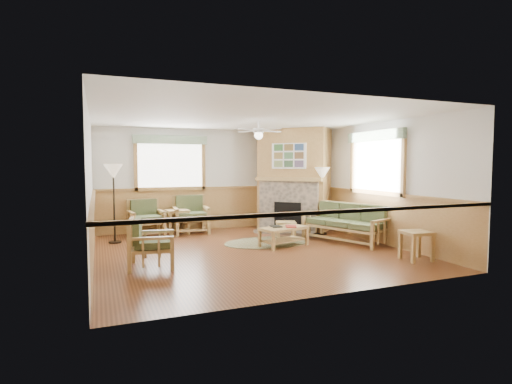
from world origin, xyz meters
name	(u,v)px	position (x,y,z in m)	size (l,w,h in m)	color
floor	(251,251)	(0.00, 0.00, -0.01)	(6.00, 6.00, 0.01)	brown
ceiling	(250,118)	(0.00, 0.00, 2.70)	(6.00, 6.00, 0.01)	white
wall_back	(211,180)	(0.00, 3.00, 1.35)	(6.00, 0.02, 2.70)	silver
wall_front	(331,196)	(0.00, -3.00, 1.35)	(6.00, 0.02, 2.70)	silver
wall_left	(90,188)	(-3.00, 0.00, 1.35)	(0.02, 6.00, 2.70)	silver
wall_right	(372,182)	(3.00, 0.00, 1.35)	(0.02, 6.00, 2.70)	silver
wainscot	(250,224)	(0.00, 0.00, 0.55)	(6.00, 6.00, 1.10)	#A77C44
fireplace	(294,180)	(2.05, 2.05, 1.35)	(2.20, 2.20, 2.70)	#A77C44
window_back	(170,135)	(-1.10, 2.96, 2.53)	(1.90, 0.16, 1.50)	white
window_right	(377,130)	(2.96, -0.20, 2.53)	(0.16, 1.90, 1.50)	white
ceiling_fan	(259,122)	(0.30, 0.30, 2.66)	(1.24, 1.24, 0.36)	white
sofa	(345,223)	(2.33, 0.08, 0.44)	(0.78, 1.90, 0.87)	#A6854D
armchair_back_left	(146,218)	(-1.79, 2.55, 0.45)	(0.80, 0.80, 0.89)	#A6854D
armchair_back_right	(191,214)	(-0.67, 2.55, 0.48)	(0.86, 0.86, 0.96)	#A6854D
armchair_left	(152,243)	(-2.04, -0.58, 0.42)	(0.74, 0.74, 0.84)	#A6854D
coffee_table	(284,237)	(0.82, 0.15, 0.21)	(1.04, 0.52, 0.42)	#A6854D
end_table_chairs	(177,222)	(-1.02, 2.55, 0.31)	(0.55, 0.53, 0.61)	#A6854D
end_table_sofa	(416,246)	(2.55, -1.89, 0.27)	(0.48, 0.46, 0.54)	#A6854D
footstool	(286,230)	(1.26, 0.94, 0.20)	(0.46, 0.46, 0.40)	#A6854D
braided_rug	(267,242)	(0.64, 0.64, 0.01)	(1.96, 1.96, 0.01)	brown
floor_lamp_left	(114,203)	(-2.55, 1.90, 0.89)	(0.41, 0.41, 1.78)	black
floor_lamp_right	(322,201)	(2.36, 1.14, 0.85)	(0.39, 0.39, 1.70)	black
book_red	(291,226)	(0.97, 0.10, 0.45)	(0.22, 0.30, 0.03)	maroon
book_dark	(276,226)	(0.67, 0.22, 0.44)	(0.20, 0.27, 0.03)	black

